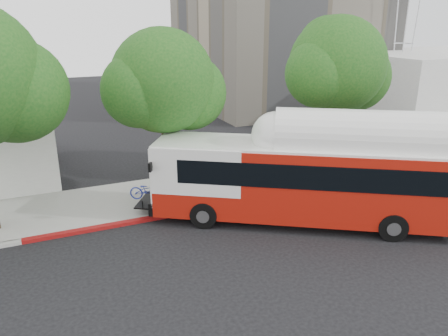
# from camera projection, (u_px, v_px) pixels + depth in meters

# --- Properties ---
(ground) EXTENTS (120.00, 120.00, 0.00)m
(ground) POSITION_uv_depth(u_px,v_px,m) (234.00, 247.00, 17.96)
(ground) COLOR black
(ground) RESTS_ON ground
(sidewalk) EXTENTS (60.00, 5.00, 0.15)m
(sidewalk) POSITION_uv_depth(u_px,v_px,m) (183.00, 191.00, 23.57)
(sidewalk) COLOR gray
(sidewalk) RESTS_ON ground
(curb_strip) EXTENTS (60.00, 0.30, 0.15)m
(curb_strip) POSITION_uv_depth(u_px,v_px,m) (200.00, 210.00, 21.32)
(curb_strip) COLOR gray
(curb_strip) RESTS_ON ground
(red_curb_segment) EXTENTS (10.00, 0.32, 0.16)m
(red_curb_segment) POSITION_uv_depth(u_px,v_px,m) (139.00, 220.00, 20.18)
(red_curb_segment) COLOR maroon
(red_curb_segment) RESTS_ON ground
(street_tree_mid) EXTENTS (5.75, 5.00, 8.62)m
(street_tree_mid) POSITION_uv_depth(u_px,v_px,m) (171.00, 85.00, 21.07)
(street_tree_mid) COLOR #2D2116
(street_tree_mid) RESTS_ON ground
(street_tree_right) EXTENTS (6.21, 5.40, 9.18)m
(street_tree_right) POSITION_uv_depth(u_px,v_px,m) (343.00, 69.00, 24.58)
(street_tree_right) COLOR #2D2116
(street_tree_right) RESTS_ON ground
(horizon_block) EXTENTS (20.00, 12.00, 6.00)m
(horizon_block) POSITION_uv_depth(u_px,v_px,m) (446.00, 83.00, 42.22)
(horizon_block) COLOR silver
(horizon_block) RESTS_ON ground
(transit_bus) EXTENTS (13.50, 9.73, 4.25)m
(transit_bus) POSITION_uv_depth(u_px,v_px,m) (305.00, 181.00, 19.68)
(transit_bus) COLOR #AA170B
(transit_bus) RESTS_ON ground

